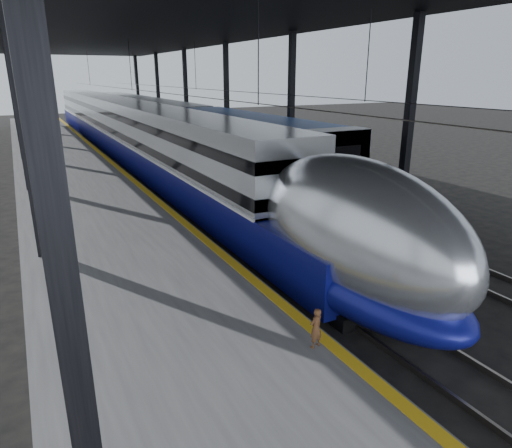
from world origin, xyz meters
TOP-DOWN VIEW (x-y plane):
  - ground at (0.00, 0.00)m, footprint 160.00×160.00m
  - platform at (-3.50, 20.00)m, footprint 6.00×80.00m
  - yellow_strip at (-0.70, 20.00)m, footprint 0.30×80.00m
  - rails at (4.50, 20.00)m, footprint 6.52×80.00m
  - canopy at (1.90, 20.00)m, footprint 18.00×75.00m
  - tgv_train at (2.00, 26.77)m, footprint 3.19×65.20m
  - second_train at (7.00, 33.44)m, footprint 3.02×56.05m
  - child at (-1.04, -3.39)m, footprint 0.37×0.29m

SIDE VIEW (x-z plane):
  - ground at x=0.00m, z-range 0.00..0.00m
  - rails at x=4.50m, z-range 0.00..0.16m
  - platform at x=-3.50m, z-range 0.00..1.00m
  - yellow_strip at x=-0.70m, z-range 1.00..1.01m
  - child at x=-1.04m, z-range 1.00..1.90m
  - second_train at x=7.00m, z-range 0.03..4.19m
  - tgv_train at x=2.00m, z-range -0.15..4.42m
  - canopy at x=1.90m, z-range 4.38..13.85m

